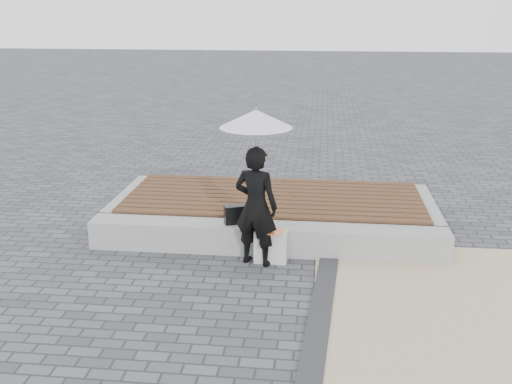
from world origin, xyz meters
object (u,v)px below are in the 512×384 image
at_px(woman, 256,206).
at_px(canvas_tote, 271,246).
at_px(handbag, 238,214).
at_px(seating_ledge, 266,238).
at_px(parasol, 256,119).

relative_size(woman, canvas_tote, 3.52).
relative_size(handbag, canvas_tote, 0.81).
bearing_deg(seating_ledge, handbag, 178.86).
distance_m(parasol, canvas_tote, 1.74).
height_order(seating_ledge, handbag, handbag).
distance_m(woman, handbag, 0.58).
bearing_deg(canvas_tote, woman, -163.09).
xyz_separation_m(seating_ledge, canvas_tote, (0.09, -0.36, 0.03)).
bearing_deg(canvas_tote, handbag, 145.22).
bearing_deg(seating_ledge, woman, -103.52).
bearing_deg(seating_ledge, parasol, -103.52).
bearing_deg(woman, canvas_tote, -148.08).
height_order(woman, parasol, parasol).
bearing_deg(parasol, woman, 180.00).
distance_m(seating_ledge, woman, 0.74).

